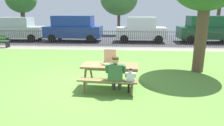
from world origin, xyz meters
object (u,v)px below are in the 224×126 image
at_px(adult_at_table, 116,73).
at_px(parked_car_right, 141,29).
at_px(parked_car_left, 17,29).
at_px(parked_car_far_right, 209,29).
at_px(pizza_slice_on_table, 96,65).
at_px(parked_car_center, 74,28).
at_px(picnic_table_foreground, 110,70).
at_px(child_at_table, 130,79).
at_px(far_tree_left, 21,0).
at_px(pizza_box_open, 109,61).

height_order(adult_at_table, parked_car_right, parked_car_right).
bearing_deg(parked_car_left, parked_car_far_right, 0.00).
height_order(pizza_slice_on_table, parked_car_center, parked_car_center).
height_order(picnic_table_foreground, parked_car_left, parked_car_left).
relative_size(pizza_slice_on_table, parked_car_left, 0.07).
bearing_deg(parked_car_far_right, pizza_slice_on_table, -125.99).
height_order(picnic_table_foreground, child_at_table, child_at_table).
xyz_separation_m(picnic_table_foreground, adult_at_table, (0.21, -0.52, 0.06)).
xyz_separation_m(parked_car_right, far_tree_left, (-12.82, 5.99, 2.65)).
relative_size(picnic_table_foreground, far_tree_left, 0.37).
distance_m(pizza_slice_on_table, parked_car_right, 10.51).
distance_m(parked_car_far_right, far_tree_left, 19.25).
bearing_deg(parked_car_center, pizza_slice_on_table, -72.01).
height_order(picnic_table_foreground, pizza_box_open, pizza_box_open).
relative_size(adult_at_table, far_tree_left, 0.23).
relative_size(pizza_box_open, pizza_slice_on_table, 1.56).
xyz_separation_m(adult_at_table, parked_car_far_right, (6.81, 10.73, 0.44)).
bearing_deg(pizza_box_open, adult_at_table, -69.78).
bearing_deg(far_tree_left, picnic_table_foreground, -55.61).
bearing_deg(pizza_box_open, parked_car_left, 130.54).
bearing_deg(adult_at_table, parked_car_center, 110.46).
height_order(child_at_table, parked_car_right, parked_car_right).
xyz_separation_m(parked_car_left, parked_car_right, (10.36, 0.00, 0.01)).
bearing_deg(pizza_box_open, far_tree_left, 124.55).
relative_size(pizza_box_open, parked_car_far_right, 0.11).
height_order(child_at_table, parked_car_far_right, parked_car_far_right).
height_order(parked_car_left, parked_car_far_right, parked_car_far_right).
bearing_deg(picnic_table_foreground, parked_car_right, 80.43).
distance_m(child_at_table, parked_car_right, 10.85).
bearing_deg(parked_car_far_right, pizza_box_open, -124.99).
relative_size(parked_car_left, far_tree_left, 0.86).
height_order(pizza_box_open, parked_car_far_right, parked_car_far_right).
distance_m(pizza_box_open, parked_car_center, 10.75).
bearing_deg(parked_car_right, far_tree_left, 154.93).
bearing_deg(far_tree_left, adult_at_table, -55.94).
relative_size(picnic_table_foreground, parked_car_right, 0.48).
distance_m(adult_at_table, parked_car_center, 11.46).
bearing_deg(adult_at_table, parked_car_left, 129.53).
xyz_separation_m(pizza_slice_on_table, parked_car_right, (2.18, 10.28, 0.23)).
height_order(picnic_table_foreground, pizza_slice_on_table, pizza_slice_on_table).
bearing_deg(far_tree_left, parked_car_left, -67.76).
bearing_deg(adult_at_table, parked_car_far_right, 57.61).
bearing_deg(adult_at_table, child_at_table, -7.38).
bearing_deg(parked_car_right, parked_car_center, -180.00).
bearing_deg(pizza_slice_on_table, picnic_table_foreground, 8.92).
bearing_deg(far_tree_left, pizza_slice_on_table, -56.83).
xyz_separation_m(pizza_box_open, parked_car_far_right, (7.05, 10.07, 0.24)).
bearing_deg(far_tree_left, child_at_table, -55.01).
distance_m(pizza_box_open, adult_at_table, 0.73).
bearing_deg(child_at_table, parked_car_left, 130.76).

